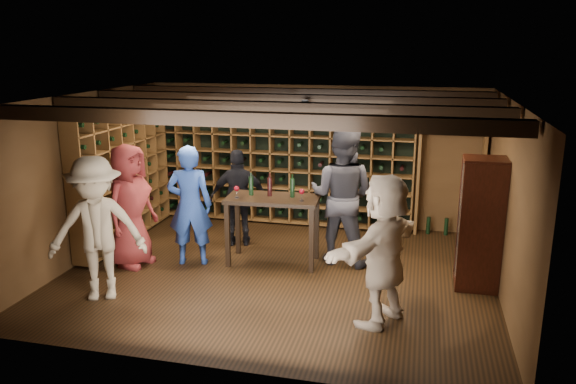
% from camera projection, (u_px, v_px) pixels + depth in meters
% --- Properties ---
extents(ground, '(6.00, 6.00, 0.00)m').
position_uv_depth(ground, '(277.00, 274.00, 8.05)').
color(ground, black).
rests_on(ground, ground).
extents(room_shell, '(6.00, 6.00, 6.00)m').
position_uv_depth(room_shell, '(278.00, 104.00, 7.48)').
color(room_shell, '#4E341A').
rests_on(room_shell, ground).
extents(wine_rack_back, '(4.65, 0.30, 2.20)m').
position_uv_depth(wine_rack_back, '(282.00, 161.00, 10.07)').
color(wine_rack_back, brown).
rests_on(wine_rack_back, ground).
extents(wine_rack_left, '(0.30, 2.65, 2.20)m').
position_uv_depth(wine_rack_left, '(123.00, 173.00, 9.18)').
color(wine_rack_left, brown).
rests_on(wine_rack_left, ground).
extents(crate_shelf, '(1.20, 0.32, 2.07)m').
position_uv_depth(crate_shelf, '(453.00, 145.00, 9.29)').
color(crate_shelf, brown).
rests_on(crate_shelf, ground).
extents(display_cabinet, '(0.55, 0.50, 1.75)m').
position_uv_depth(display_cabinet, '(480.00, 227.00, 7.41)').
color(display_cabinet, black).
rests_on(display_cabinet, ground).
extents(man_blue_shirt, '(0.74, 0.59, 1.79)m').
position_uv_depth(man_blue_shirt, '(190.00, 205.00, 8.23)').
color(man_blue_shirt, navy).
rests_on(man_blue_shirt, ground).
extents(man_grey_suit, '(1.11, 0.94, 2.05)m').
position_uv_depth(man_grey_suit, '(342.00, 196.00, 8.26)').
color(man_grey_suit, black).
rests_on(man_grey_suit, ground).
extents(guest_red_floral, '(0.75, 0.99, 1.82)m').
position_uv_depth(guest_red_floral, '(130.00, 206.00, 8.17)').
color(guest_red_floral, maroon).
rests_on(guest_red_floral, ground).
extents(guest_woman_black, '(0.99, 0.61, 1.58)m').
position_uv_depth(guest_woman_black, '(239.00, 198.00, 9.03)').
color(guest_woman_black, black).
rests_on(guest_woman_black, ground).
extents(guest_khaki, '(1.38, 1.11, 1.87)m').
position_uv_depth(guest_khaki, '(97.00, 229.00, 7.07)').
color(guest_khaki, gray).
rests_on(guest_khaki, ground).
extents(guest_beige, '(1.26, 1.72, 1.80)m').
position_uv_depth(guest_beige, '(384.00, 250.00, 6.45)').
color(guest_beige, tan).
rests_on(guest_beige, ground).
extents(tasting_table, '(1.39, 0.75, 1.30)m').
position_uv_depth(tasting_table, '(273.00, 206.00, 8.25)').
color(tasting_table, black).
rests_on(tasting_table, ground).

